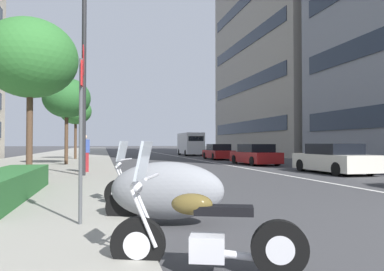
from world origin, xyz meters
name	(u,v)px	position (x,y,z in m)	size (l,w,h in m)	color
sidewalk_right_plaza	(58,159)	(30.00, 11.90, 0.07)	(160.00, 8.98, 0.15)	gray
lane_centre_stripe	(179,157)	(35.00, 0.00, 0.00)	(110.00, 0.16, 0.01)	silver
motorcycle_by_sign_pole	(203,235)	(-0.05, 6.92, 0.43)	(0.93, 2.08, 1.47)	black
motorcycle_nearest_camera	(166,191)	(2.40, 6.93, 0.61)	(1.45, 2.16, 1.12)	gray
motorcycle_mid_row	(152,190)	(3.86, 6.98, 0.45)	(1.04, 2.06, 1.49)	black
car_lead_in_lane	(334,159)	(11.53, -2.79, 0.67)	(4.44, 2.00, 1.43)	beige
car_approaching_light	(255,155)	(19.08, -2.02, 0.66)	(4.50, 2.09, 1.40)	maroon
car_far_down_avenue	(218,152)	(27.35, -2.05, 0.64)	(4.51, 1.97, 1.39)	maroon
delivery_van_ahead	(190,144)	(38.65, -2.16, 1.43)	(6.08, 2.24, 2.67)	silver
parking_sign_by_curb	(81,125)	(2.17, 8.35, 1.74)	(0.32, 0.06, 2.66)	#47494C
street_lamp_with_banners	(94,59)	(11.36, 8.41, 4.89)	(1.26, 2.53, 7.82)	#232326
clipped_hedge_bed	(6,185)	(5.47, 10.23, 0.46)	(5.72, 1.10, 0.63)	#28602D
street_tree_near_plaza_corner	(30,59)	(10.11, 10.57, 4.49)	(3.35, 3.35, 5.78)	#473323
street_tree_mid_sidewalk	(67,98)	(19.79, 10.23, 4.24)	(2.89, 2.89, 5.34)	#473323
street_tree_by_lamp_post	(76,111)	(28.05, 10.28, 4.13)	(2.61, 2.61, 5.11)	#473323
pedestrian_on_plaza	(84,153)	(13.22, 8.84, 1.01)	(0.45, 0.48, 1.70)	maroon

